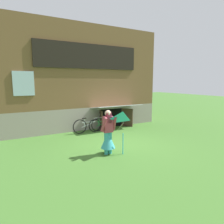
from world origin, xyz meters
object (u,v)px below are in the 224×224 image
object	(u,v)px
person	(108,136)
bicycle_silver	(89,125)
kite	(123,122)
bicycle_green	(103,124)

from	to	relation	value
person	bicycle_silver	size ratio (longest dim) A/B	0.93
person	bicycle_silver	distance (m)	3.27
person	kite	size ratio (longest dim) A/B	1.06
person	bicycle_green	bearing A→B (deg)	82.10
kite	bicycle_silver	distance (m)	3.80
person	bicycle_silver	bearing A→B (deg)	95.05
kite	bicycle_green	bearing A→B (deg)	73.50
bicycle_silver	bicycle_green	bearing A→B (deg)	-0.97
person	bicycle_silver	xyz separation A→B (m)	(0.61, 3.20, -0.30)
kite	bicycle_green	world-z (taller)	kite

